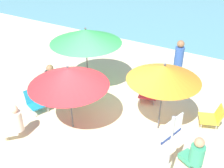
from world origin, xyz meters
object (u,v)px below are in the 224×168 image
(beach_chair_c, at_px, (149,90))
(umbrella_orange, at_px, (164,73))
(beach_chair_b, at_px, (213,117))
(warning_sign, at_px, (169,148))
(umbrella_red, at_px, (68,77))
(person_a, at_px, (50,79))
(person_c, at_px, (14,122))
(umbrella_green, at_px, (86,36))
(person_b, at_px, (195,154))
(beach_chair_a, at_px, (36,100))
(person_d, at_px, (178,66))

(beach_chair_c, bearing_deg, umbrella_orange, 18.49)
(beach_chair_b, xyz_separation_m, warning_sign, (-0.30, -2.64, 0.96))
(umbrella_red, bearing_deg, umbrella_orange, 29.50)
(person_a, relative_size, person_c, 1.01)
(umbrella_green, distance_m, person_b, 4.50)
(beach_chair_a, height_order, person_a, person_a)
(beach_chair_a, height_order, beach_chair_b, beach_chair_a)
(person_d, bearing_deg, person_a, 32.40)
(beach_chair_a, bearing_deg, person_c, -48.97)
(umbrella_orange, relative_size, person_d, 1.09)
(person_a, xyz_separation_m, person_b, (4.70, -0.78, -0.07))
(beach_chair_b, distance_m, warning_sign, 2.83)
(umbrella_red, distance_m, umbrella_green, 2.13)
(umbrella_red, xyz_separation_m, person_d, (1.69, 3.02, -0.61))
(umbrella_green, distance_m, beach_chair_b, 4.20)
(umbrella_red, height_order, person_d, umbrella_red)
(umbrella_orange, relative_size, person_b, 2.12)
(beach_chair_b, xyz_separation_m, person_d, (-1.41, 1.18, 0.56))
(beach_chair_a, relative_size, person_d, 0.39)
(person_b, height_order, person_d, person_d)
(beach_chair_a, bearing_deg, warning_sign, 8.49)
(beach_chair_a, relative_size, person_a, 0.69)
(beach_chair_a, distance_m, person_c, 1.21)
(umbrella_red, relative_size, umbrella_green, 0.89)
(beach_chair_b, bearing_deg, person_a, -11.33)
(person_a, bearing_deg, warning_sign, 123.24)
(person_d, bearing_deg, umbrella_red, 61.58)
(beach_chair_c, distance_m, person_a, 3.02)
(umbrella_red, height_order, umbrella_orange, umbrella_orange)
(person_b, relative_size, person_d, 0.51)
(beach_chair_c, bearing_deg, person_a, -81.37)
(person_a, bearing_deg, beach_chair_c, 170.15)
(umbrella_orange, xyz_separation_m, person_b, (1.15, -0.88, -1.20))
(person_b, bearing_deg, umbrella_green, 1.77)
(person_b, bearing_deg, beach_chair_a, 26.96)
(umbrella_green, height_order, person_d, umbrella_green)
(umbrella_green, relative_size, beach_chair_a, 3.22)
(beach_chair_c, bearing_deg, person_d, 127.50)
(umbrella_red, height_order, person_a, umbrella_red)
(umbrella_green, relative_size, person_b, 2.46)
(beach_chair_c, bearing_deg, beach_chair_b, 61.89)
(umbrella_red, distance_m, beach_chair_c, 2.79)
(person_c, bearing_deg, person_b, 150.46)
(umbrella_red, height_order, person_b, umbrella_red)
(person_c, bearing_deg, person_d, -169.55)
(umbrella_orange, xyz_separation_m, beach_chair_b, (1.17, 0.75, -1.30))
(umbrella_red, distance_m, beach_chair_b, 3.79)
(person_a, bearing_deg, umbrella_green, -163.17)
(warning_sign, bearing_deg, umbrella_orange, 130.33)
(person_b, bearing_deg, beach_chair_b, -65.16)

